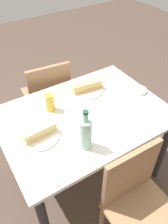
# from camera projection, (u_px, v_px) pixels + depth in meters

# --- Properties ---
(ground_plane) EXTENTS (8.00, 8.00, 0.00)m
(ground_plane) POSITION_uv_depth(u_px,v_px,m) (84.00, 172.00, 2.09)
(ground_plane) COLOR #47382D
(dining_table) EXTENTS (1.17, 0.84, 0.73)m
(dining_table) POSITION_uv_depth(u_px,v_px,m) (84.00, 125.00, 1.67)
(dining_table) COLOR silver
(dining_table) RESTS_ON ground
(chair_far) EXTENTS (0.44, 0.44, 0.86)m
(chair_far) POSITION_uv_depth(u_px,v_px,m) (48.00, 96.00, 2.14)
(chair_far) COLOR #936B47
(chair_far) RESTS_ON ground
(chair_near) EXTENTS (0.41, 0.41, 0.86)m
(chair_near) POSITION_uv_depth(u_px,v_px,m) (137.00, 202.00, 1.37)
(chair_near) COLOR #936B47
(chair_near) RESTS_ON ground
(plate_near) EXTENTS (0.25, 0.25, 0.01)m
(plate_near) POSITION_uv_depth(u_px,v_px,m) (40.00, 136.00, 1.44)
(plate_near) COLOR silver
(plate_near) RESTS_ON dining_table
(baguette_sandwich_near) EXTENTS (0.22, 0.08, 0.07)m
(baguette_sandwich_near) POSITION_uv_depth(u_px,v_px,m) (39.00, 131.00, 1.41)
(baguette_sandwich_near) COLOR #DBB77A
(baguette_sandwich_near) RESTS_ON plate_near
(knife_near) EXTENTS (0.18, 0.04, 0.01)m
(knife_near) POSITION_uv_depth(u_px,v_px,m) (34.00, 130.00, 1.46)
(knife_near) COLOR silver
(knife_near) RESTS_ON plate_near
(plate_far) EXTENTS (0.25, 0.25, 0.01)m
(plate_far) POSITION_uv_depth(u_px,v_px,m) (87.00, 90.00, 1.80)
(plate_far) COLOR silver
(plate_far) RESTS_ON dining_table
(baguette_sandwich_far) EXTENTS (0.25, 0.10, 0.07)m
(baguette_sandwich_far) POSITION_uv_depth(u_px,v_px,m) (87.00, 86.00, 1.77)
(baguette_sandwich_far) COLOR tan
(baguette_sandwich_far) RESTS_ON plate_far
(knife_far) EXTENTS (0.18, 0.05, 0.01)m
(knife_far) POSITION_uv_depth(u_px,v_px,m) (83.00, 85.00, 1.83)
(knife_far) COLOR silver
(knife_far) RESTS_ON plate_far
(water_bottle) EXTENTS (0.08, 0.08, 0.28)m
(water_bottle) POSITION_uv_depth(u_px,v_px,m) (86.00, 133.00, 1.31)
(water_bottle) COLOR #99C6B7
(water_bottle) RESTS_ON dining_table
(beer_glass) EXTENTS (0.07, 0.07, 0.13)m
(beer_glass) POSITION_uv_depth(u_px,v_px,m) (50.00, 102.00, 1.59)
(beer_glass) COLOR gold
(beer_glass) RESTS_ON dining_table
(olive_bowl) EXTENTS (0.10, 0.10, 0.03)m
(olive_bowl) POSITION_uv_depth(u_px,v_px,m) (140.00, 91.00, 1.78)
(olive_bowl) COLOR silver
(olive_bowl) RESTS_ON dining_table
(paper_napkin) EXTENTS (0.17, 0.17, 0.00)m
(paper_napkin) POSITION_uv_depth(u_px,v_px,m) (156.00, 119.00, 1.56)
(paper_napkin) COLOR white
(paper_napkin) RESTS_ON dining_table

